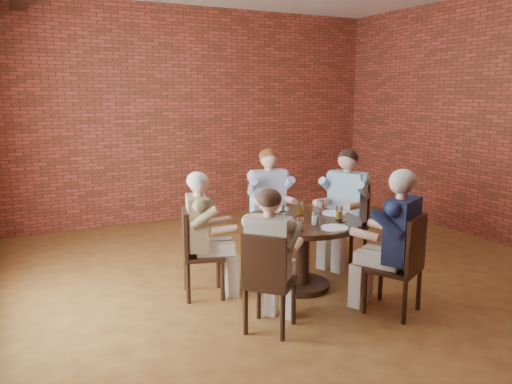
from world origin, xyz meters
name	(u,v)px	position (x,y,z in m)	size (l,w,h in m)	color
floor	(306,286)	(0.00, 0.00, 0.00)	(7.00, 7.00, 0.00)	olive
wall_back	(192,115)	(0.00, 3.50, 1.70)	(7.00, 7.00, 0.00)	#98392B
dining_table	(301,240)	(-0.07, 0.00, 0.53)	(1.25, 1.25, 0.75)	#331B11
chair_a	(348,220)	(0.91, 0.50, 0.52)	(0.61, 0.61, 0.96)	#331B11
diner_a	(345,207)	(0.82, 0.45, 0.69)	(0.56, 0.69, 1.38)	teal
chair_b	(267,216)	(0.13, 1.14, 0.52)	(0.51, 0.51, 0.95)	#331B11
diner_b	(269,204)	(0.12, 1.05, 0.68)	(0.55, 0.67, 1.36)	#97A3C0
chair_c	(196,249)	(-1.14, 0.29, 0.50)	(0.49, 0.49, 0.91)	#331B11
diner_c	(203,235)	(-1.06, 0.27, 0.64)	(0.50, 0.61, 1.28)	brown
chair_d	(267,279)	(-0.87, -0.76, 0.49)	(0.55, 0.55, 0.90)	#331B11
diner_d	(270,261)	(-0.82, -0.70, 0.63)	(0.48, 0.60, 1.26)	gray
chair_e	(403,261)	(0.43, -0.98, 0.52)	(0.59, 0.59, 0.96)	#331B11
diner_e	(395,242)	(0.39, -0.90, 0.68)	(0.55, 0.67, 1.37)	#171F41
plate_a	(334,213)	(0.38, 0.05, 0.76)	(0.26, 0.26, 0.01)	white
plate_b	(277,209)	(-0.09, 0.48, 0.76)	(0.26, 0.26, 0.01)	white
plate_c	(256,218)	(-0.48, 0.23, 0.76)	(0.26, 0.26, 0.01)	white
plate_d	(335,228)	(0.03, -0.45, 0.76)	(0.26, 0.26, 0.01)	white
glass_a	(321,207)	(0.27, 0.15, 0.82)	(0.07, 0.07, 0.14)	white
glass_b	(300,208)	(0.03, 0.19, 0.82)	(0.07, 0.07, 0.14)	white
glass_c	(273,208)	(-0.23, 0.32, 0.82)	(0.07, 0.07, 0.14)	white
glass_d	(285,213)	(-0.22, 0.09, 0.82)	(0.07, 0.07, 0.14)	white
glass_e	(283,218)	(-0.36, -0.12, 0.82)	(0.07, 0.07, 0.14)	white
glass_f	(300,224)	(-0.32, -0.38, 0.82)	(0.07, 0.07, 0.14)	white
glass_g	(315,218)	(-0.06, -0.25, 0.82)	(0.07, 0.07, 0.14)	white
glass_h	(339,213)	(0.28, -0.18, 0.82)	(0.07, 0.07, 0.14)	white
smartphone	(340,221)	(0.25, -0.24, 0.75)	(0.07, 0.14, 0.01)	black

